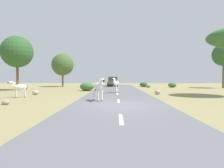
{
  "coord_description": "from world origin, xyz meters",
  "views": [
    {
      "loc": [
        -0.42,
        -11.8,
        1.71
      ],
      "look_at": [
        -0.78,
        9.16,
        0.99
      ],
      "focal_mm": 31.85,
      "sensor_mm": 36.0,
      "label": 1
    }
  ],
  "objects_px": {
    "zebra_2": "(19,87)",
    "rock_1": "(158,92)",
    "tree_4": "(17,52)",
    "rock_2": "(5,102)",
    "bush_0": "(87,87)",
    "bush_3": "(172,85)",
    "car_0": "(113,82)",
    "tree_3": "(224,55)",
    "bush_2": "(144,84)",
    "rock_3": "(36,92)",
    "zebra_1": "(98,87)",
    "tree_1": "(63,65)",
    "bush_1": "(87,86)",
    "rock_0": "(148,86)",
    "zebra_0": "(116,84)"
  },
  "relations": [
    {
      "from": "zebra_0",
      "to": "bush_1",
      "type": "xyz_separation_m",
      "value": [
        -4.5,
        10.27,
        -0.68
      ]
    },
    {
      "from": "bush_1",
      "to": "zebra_1",
      "type": "bearing_deg",
      "value": -79.37
    },
    {
      "from": "car_0",
      "to": "bush_0",
      "type": "bearing_deg",
      "value": 75.6
    },
    {
      "from": "rock_2",
      "to": "rock_3",
      "type": "bearing_deg",
      "value": 97.48
    },
    {
      "from": "bush_0",
      "to": "bush_2",
      "type": "distance_m",
      "value": 13.48
    },
    {
      "from": "bush_0",
      "to": "zebra_0",
      "type": "bearing_deg",
      "value": -46.83
    },
    {
      "from": "rock_1",
      "to": "tree_4",
      "type": "bearing_deg",
      "value": 161.25
    },
    {
      "from": "zebra_0",
      "to": "bush_0",
      "type": "height_order",
      "value": "zebra_0"
    },
    {
      "from": "zebra_1",
      "to": "tree_1",
      "type": "bearing_deg",
      "value": -95.76
    },
    {
      "from": "rock_2",
      "to": "rock_1",
      "type": "bearing_deg",
      "value": 34.4
    },
    {
      "from": "zebra_1",
      "to": "zebra_2",
      "type": "xyz_separation_m",
      "value": [
        -6.89,
        2.63,
        -0.16
      ]
    },
    {
      "from": "bush_0",
      "to": "rock_1",
      "type": "relative_size",
      "value": 3.06
    },
    {
      "from": "zebra_2",
      "to": "bush_3",
      "type": "relative_size",
      "value": 1.08
    },
    {
      "from": "zebra_0",
      "to": "rock_2",
      "type": "xyz_separation_m",
      "value": [
        -6.9,
        -8.83,
        -0.9
      ]
    },
    {
      "from": "tree_1",
      "to": "rock_3",
      "type": "height_order",
      "value": "tree_1"
    },
    {
      "from": "tree_1",
      "to": "tree_3",
      "type": "xyz_separation_m",
      "value": [
        26.36,
        -4.16,
        1.23
      ]
    },
    {
      "from": "zebra_2",
      "to": "bush_0",
      "type": "xyz_separation_m",
      "value": [
        4.5,
        8.37,
        -0.34
      ]
    },
    {
      "from": "tree_3",
      "to": "rock_1",
      "type": "bearing_deg",
      "value": -137.79
    },
    {
      "from": "zebra_2",
      "to": "rock_3",
      "type": "relative_size",
      "value": 2.39
    },
    {
      "from": "zebra_1",
      "to": "bush_3",
      "type": "height_order",
      "value": "zebra_1"
    },
    {
      "from": "zebra_2",
      "to": "rock_0",
      "type": "height_order",
      "value": "zebra_2"
    },
    {
      "from": "zebra_2",
      "to": "rock_1",
      "type": "relative_size",
      "value": 2.53
    },
    {
      "from": "bush_0",
      "to": "rock_0",
      "type": "relative_size",
      "value": 2.11
    },
    {
      "from": "rock_2",
      "to": "bush_3",
      "type": "bearing_deg",
      "value": 52.19
    },
    {
      "from": "zebra_0",
      "to": "zebra_2",
      "type": "height_order",
      "value": "zebra_0"
    },
    {
      "from": "bush_0",
      "to": "bush_3",
      "type": "relative_size",
      "value": 1.3
    },
    {
      "from": "tree_1",
      "to": "zebra_2",
      "type": "bearing_deg",
      "value": -85.84
    },
    {
      "from": "bush_1",
      "to": "rock_1",
      "type": "xyz_separation_m",
      "value": [
        8.66,
        -11.52,
        -0.14
      ]
    },
    {
      "from": "bush_1",
      "to": "rock_3",
      "type": "bearing_deg",
      "value": -105.19
    },
    {
      "from": "car_0",
      "to": "tree_4",
      "type": "bearing_deg",
      "value": 42.84
    },
    {
      "from": "zebra_0",
      "to": "bush_2",
      "type": "bearing_deg",
      "value": -90.19
    },
    {
      "from": "bush_0",
      "to": "rock_2",
      "type": "distance_m",
      "value": 13.12
    },
    {
      "from": "bush_1",
      "to": "rock_2",
      "type": "bearing_deg",
      "value": -97.18
    },
    {
      "from": "bush_3",
      "to": "tree_1",
      "type": "bearing_deg",
      "value": 173.62
    },
    {
      "from": "zebra_1",
      "to": "bush_0",
      "type": "bearing_deg",
      "value": -104.47
    },
    {
      "from": "rock_3",
      "to": "rock_1",
      "type": "bearing_deg",
      "value": 3.23
    },
    {
      "from": "tree_4",
      "to": "rock_2",
      "type": "distance_m",
      "value": 15.32
    },
    {
      "from": "bush_3",
      "to": "rock_3",
      "type": "height_order",
      "value": "bush_3"
    },
    {
      "from": "zebra_2",
      "to": "tree_4",
      "type": "distance_m",
      "value": 10.91
    },
    {
      "from": "tree_3",
      "to": "rock_3",
      "type": "distance_m",
      "value": 27.96
    },
    {
      "from": "car_0",
      "to": "rock_0",
      "type": "relative_size",
      "value": 5.21
    },
    {
      "from": "tree_3",
      "to": "bush_1",
      "type": "height_order",
      "value": "tree_3"
    },
    {
      "from": "zebra_2",
      "to": "bush_2",
      "type": "bearing_deg",
      "value": -67.21
    },
    {
      "from": "rock_1",
      "to": "rock_3",
      "type": "height_order",
      "value": "rock_3"
    },
    {
      "from": "tree_1",
      "to": "bush_3",
      "type": "relative_size",
      "value": 4.38
    },
    {
      "from": "tree_4",
      "to": "bush_1",
      "type": "height_order",
      "value": "tree_4"
    },
    {
      "from": "car_0",
      "to": "rock_3",
      "type": "xyz_separation_m",
      "value": [
        -7.31,
        -17.59,
        -0.62
      ]
    },
    {
      "from": "car_0",
      "to": "tree_3",
      "type": "height_order",
      "value": "tree_3"
    },
    {
      "from": "bush_1",
      "to": "bush_2",
      "type": "height_order",
      "value": "bush_2"
    },
    {
      "from": "zebra_0",
      "to": "rock_0",
      "type": "height_order",
      "value": "zebra_0"
    }
  ]
}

